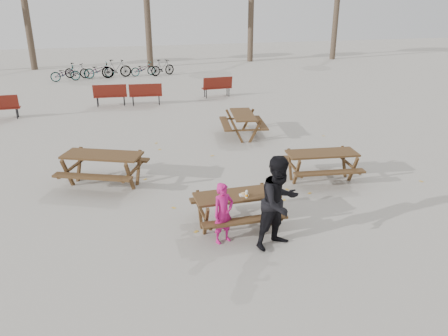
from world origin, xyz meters
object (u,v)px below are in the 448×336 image
object	(u,v)px
child	(223,213)
adult	(279,202)
soda_bottle	(247,195)
picnic_table_north	(104,170)
food_tray	(244,195)
picnic_table_far	(243,125)
main_picnic_table	(237,202)
picnic_table_east	(321,166)

from	to	relation	value
child	adult	world-z (taller)	adult
soda_bottle	picnic_table_north	bearing A→B (deg)	130.54
food_tray	child	bearing A→B (deg)	-143.89
picnic_table_north	picnic_table_far	bearing A→B (deg)	57.82
food_tray	picnic_table_far	bearing A→B (deg)	72.17
main_picnic_table	picnic_table_east	size ratio (longest dim) A/B	0.96
adult	picnic_table_east	world-z (taller)	adult
picnic_table_east	picnic_table_far	bearing A→B (deg)	106.84
soda_bottle	picnic_table_north	world-z (taller)	soda_bottle
adult	picnic_table_east	distance (m)	3.78
soda_bottle	picnic_table_east	xyz separation A→B (m)	(2.84, 2.10, -0.44)
adult	picnic_table_north	size ratio (longest dim) A/B	0.94
child	picnic_table_north	bearing A→B (deg)	102.33
soda_bottle	child	xyz separation A→B (m)	(-0.59, -0.31, -0.20)
picnic_table_north	picnic_table_far	world-z (taller)	picnic_table_north
picnic_table_east	picnic_table_north	size ratio (longest dim) A/B	0.92
soda_bottle	picnic_table_far	size ratio (longest dim) A/B	0.09
main_picnic_table	picnic_table_north	size ratio (longest dim) A/B	0.88
child	picnic_table_far	distance (m)	7.43
picnic_table_east	food_tray	bearing A→B (deg)	-138.00
soda_bottle	picnic_table_north	xyz separation A→B (m)	(-2.87, 3.36, -0.41)
picnic_table_far	child	bearing A→B (deg)	168.49
soda_bottle	adult	size ratio (longest dim) A/B	0.09
food_tray	child	size ratio (longest dim) A/B	0.14
main_picnic_table	child	size ratio (longest dim) A/B	1.40
picnic_table_north	main_picnic_table	bearing A→B (deg)	-24.71
child	picnic_table_north	world-z (taller)	child
food_tray	picnic_table_east	size ratio (longest dim) A/B	0.10
picnic_table_east	child	bearing A→B (deg)	-137.79
soda_bottle	main_picnic_table	bearing A→B (deg)	123.72
picnic_table_far	picnic_table_north	bearing A→B (deg)	133.00
picnic_table_east	picnic_table_far	distance (m)	4.59
child	picnic_table_far	xyz separation A→B (m)	(2.66, 6.94, -0.23)
food_tray	picnic_table_east	world-z (taller)	same
main_picnic_table	adult	size ratio (longest dim) A/B	0.94
soda_bottle	picnic_table_far	world-z (taller)	soda_bottle
picnic_table_north	picnic_table_east	bearing A→B (deg)	11.94
picnic_table_far	soda_bottle	bearing A→B (deg)	172.14
adult	main_picnic_table	bearing A→B (deg)	99.65
food_tray	picnic_table_north	bearing A→B (deg)	131.17
main_picnic_table	soda_bottle	size ratio (longest dim) A/B	10.59
food_tray	picnic_table_north	world-z (taller)	picnic_table_north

